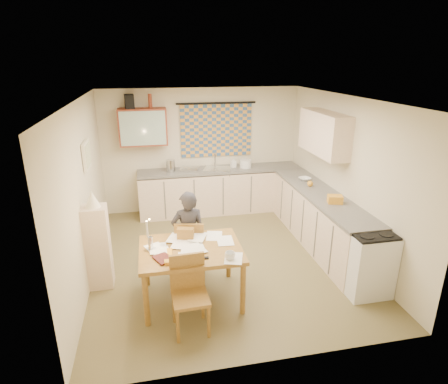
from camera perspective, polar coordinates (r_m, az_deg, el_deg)
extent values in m
cube|color=brown|center=(6.13, -0.03, -10.03)|extent=(4.00, 4.50, 0.02)
cube|color=white|center=(5.35, -0.03, 14.11)|extent=(4.00, 4.50, 0.02)
cube|color=beige|center=(7.76, -3.40, 6.39)|extent=(4.00, 0.02, 2.50)
cube|color=beige|center=(3.62, 7.29, -9.98)|extent=(4.00, 0.02, 2.50)
cube|color=beige|center=(5.59, -20.64, -0.18)|extent=(0.02, 4.50, 2.50)
cube|color=beige|center=(6.32, 18.15, 2.31)|extent=(0.02, 4.50, 2.50)
cube|color=#30537F|center=(7.69, -1.18, 9.34)|extent=(1.45, 0.03, 1.05)
cylinder|color=black|center=(7.59, -1.18, 13.40)|extent=(1.60, 0.04, 0.04)
cube|color=maroon|center=(7.40, -12.25, 9.68)|extent=(0.90, 0.34, 0.70)
cube|color=#99B2A5|center=(7.24, -12.24, 9.45)|extent=(0.84, 0.02, 0.64)
cube|color=beige|center=(6.56, 14.99, 8.66)|extent=(0.34, 1.30, 0.70)
cube|color=#EDE7CB|center=(5.85, -20.24, 5.31)|extent=(0.04, 0.50, 0.40)
cube|color=silver|center=(5.84, -19.99, 5.33)|extent=(0.01, 0.42, 0.32)
cube|color=beige|center=(7.75, -0.58, 0.08)|extent=(3.30, 0.60, 0.86)
cube|color=#545250|center=(7.61, -0.59, 3.42)|extent=(3.30, 0.62, 0.04)
cube|color=beige|center=(6.60, 14.30, -4.16)|extent=(0.60, 2.95, 0.86)
cube|color=#545250|center=(6.43, 14.65, -0.33)|extent=(0.62, 2.95, 0.04)
cube|color=white|center=(5.48, 20.83, -10.00)|extent=(0.58, 0.58, 0.87)
cube|color=black|center=(5.28, 21.42, -5.72)|extent=(0.55, 0.55, 0.03)
cube|color=silver|center=(7.61, -0.94, 3.25)|extent=(0.67, 0.61, 0.10)
cylinder|color=silver|center=(7.72, -1.37, 4.89)|extent=(0.04, 0.04, 0.28)
cube|color=silver|center=(7.51, -5.27, 3.50)|extent=(0.42, 0.38, 0.06)
cylinder|color=silver|center=(7.45, -8.14, 3.99)|extent=(0.20, 0.20, 0.24)
cylinder|color=white|center=(7.70, 3.32, 4.35)|extent=(0.31, 0.31, 0.16)
imported|color=white|center=(7.68, 1.44, 4.51)|extent=(0.14, 0.15, 0.20)
imported|color=white|center=(7.02, 12.20, 1.96)|extent=(0.29, 0.29, 0.05)
cube|color=gold|center=(6.03, 16.57, -1.06)|extent=(0.26, 0.22, 0.12)
sphere|color=gold|center=(6.70, 12.98, 1.24)|extent=(0.10, 0.10, 0.10)
cube|color=black|center=(7.34, -14.23, 13.24)|extent=(0.19, 0.22, 0.26)
cylinder|color=#195926|center=(7.34, -13.88, 13.26)|extent=(0.08, 0.08, 0.26)
cylinder|color=maroon|center=(7.34, -11.20, 13.45)|extent=(0.09, 0.09, 0.26)
cube|color=brown|center=(4.85, -5.09, -8.78)|extent=(1.30, 0.99, 0.05)
cube|color=brown|center=(5.51, -5.07, -8.49)|extent=(0.48, 0.48, 0.04)
cube|color=brown|center=(5.24, -5.31, -7.11)|extent=(0.41, 0.12, 0.45)
cube|color=brown|center=(4.47, -5.15, -15.78)|extent=(0.43, 0.43, 0.04)
cube|color=brown|center=(4.49, -5.63, -11.89)|extent=(0.41, 0.06, 0.45)
imported|color=black|center=(5.37, -5.42, -6.57)|extent=(0.48, 0.32, 1.32)
cube|color=beige|center=(5.45, -18.62, -7.97)|extent=(0.32, 0.30, 1.19)
cone|color=#EDE7CB|center=(5.18, -19.46, -1.03)|extent=(0.20, 0.20, 0.22)
cube|color=brown|center=(5.03, -5.88, -6.35)|extent=(0.24, 0.15, 0.16)
imported|color=white|center=(4.55, 0.92, -9.69)|extent=(0.17, 0.17, 0.10)
imported|color=maroon|center=(4.58, -10.29, -10.33)|extent=(0.38, 0.39, 0.02)
imported|color=gold|center=(4.74, -9.99, -9.27)|extent=(0.21, 0.26, 0.02)
cube|color=gold|center=(4.53, -8.30, -10.51)|extent=(0.12, 0.08, 0.04)
cube|color=black|center=(4.59, -3.17, -10.03)|extent=(0.13, 0.05, 0.02)
cylinder|color=silver|center=(4.83, -11.14, -7.68)|extent=(0.08, 0.08, 0.18)
cylinder|color=white|center=(4.74, -11.64, -5.57)|extent=(0.03, 0.03, 0.22)
sphere|color=#FFCC66|center=(4.70, -11.30, -4.13)|extent=(0.02, 0.02, 0.02)
cube|color=white|center=(5.13, -1.51, -6.69)|extent=(0.27, 0.34, 0.00)
cube|color=white|center=(4.91, -4.50, -7.99)|extent=(0.23, 0.31, 0.00)
cube|color=white|center=(4.88, -10.38, -8.45)|extent=(0.31, 0.35, 0.00)
cube|color=white|center=(4.99, 0.16, -7.42)|extent=(0.23, 0.31, 0.00)
cube|color=white|center=(5.08, -4.54, -6.98)|extent=(0.26, 0.33, 0.00)
cube|color=white|center=(4.58, 1.46, -10.05)|extent=(0.29, 0.34, 0.00)
cube|color=white|center=(4.60, -5.71, -9.96)|extent=(0.24, 0.32, 0.00)
cube|color=white|center=(4.77, -9.48, -9.03)|extent=(0.25, 0.32, 0.00)
cube|color=white|center=(4.93, -6.62, -7.83)|extent=(0.30, 0.35, 0.00)
cube|color=white|center=(5.08, -7.28, -6.95)|extent=(0.31, 0.35, 0.00)
cube|color=white|center=(4.78, -4.35, -8.62)|extent=(0.29, 0.35, 0.00)
cube|color=white|center=(4.85, -10.00, -8.44)|extent=(0.21, 0.30, 0.00)
cube|color=white|center=(4.75, -5.31, -8.85)|extent=(0.25, 0.33, 0.00)
cube|color=white|center=(5.07, -4.08, -6.83)|extent=(0.30, 0.35, 0.00)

